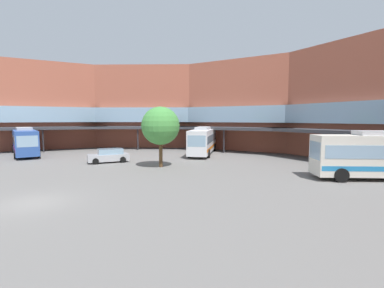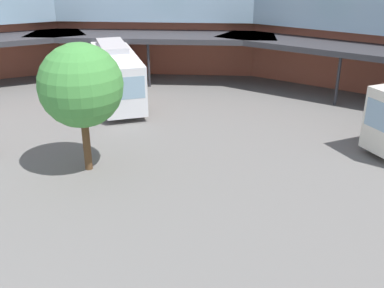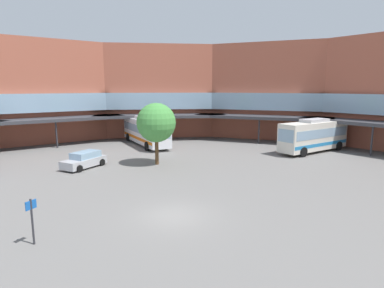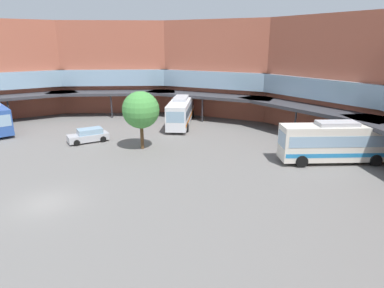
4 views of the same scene
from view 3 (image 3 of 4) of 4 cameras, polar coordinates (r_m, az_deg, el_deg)
ground_plane at (r=20.19m, az=-3.17°, el=-12.31°), size 118.15×118.15×0.00m
station_building at (r=36.98m, az=9.48°, el=8.34°), size 75.22×44.71×13.95m
bus_0 at (r=41.36m, az=20.39°, el=1.42°), size 7.57×9.74×3.94m
bus_3 at (r=44.02m, az=-8.08°, el=2.32°), size 10.51×9.56×3.78m
parked_car at (r=33.01m, az=-18.20°, el=-2.67°), size 2.38×4.57×1.53m
plaza_tree at (r=32.29m, az=-6.23°, el=3.68°), size 3.85×3.85×6.12m
stop_sign_post at (r=17.99m, az=-26.08°, el=-11.27°), size 0.10×0.60×2.32m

